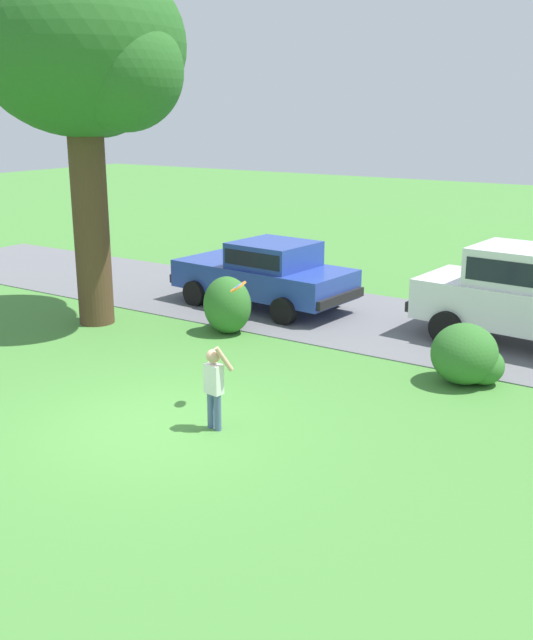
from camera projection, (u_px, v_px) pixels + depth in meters
name	position (u px, v px, depth m)	size (l,w,h in m)	color
ground_plane	(153.00, 425.00, 10.86)	(80.00, 80.00, 0.00)	#478438
driveway_strip	(361.00, 319.00, 16.31)	(28.00, 4.40, 0.02)	slate
oak_tree_large	(89.00, 58.00, 14.74)	(4.41, 4.41, 7.48)	#513823
shrub_near_tree	(227.00, 307.00, 15.25)	(1.12, 1.00, 1.19)	#33702B
shrub_centre_left	(468.00, 356.00, 12.39)	(1.20, 1.13, 1.03)	#33702B
parked_sedan	(266.00, 272.00, 17.13)	(4.53, 2.35, 1.56)	#28429E
child_thrower	(214.00, 382.00, 10.53)	(0.46, 0.24, 1.29)	#4C608C
frisbee	(238.00, 287.00, 11.08)	(0.29, 0.28, 0.22)	orange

